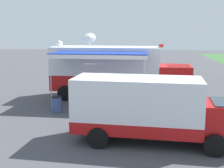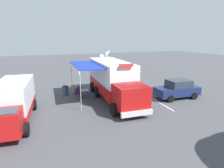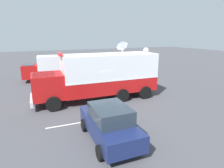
% 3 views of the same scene
% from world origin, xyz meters
% --- Properties ---
extents(ground_plane, '(100.00, 100.00, 0.00)m').
position_xyz_m(ground_plane, '(0.00, 0.00, 0.00)').
color(ground_plane, '#47474C').
extents(lot_stripe, '(0.31, 4.80, 0.01)m').
position_xyz_m(lot_stripe, '(-3.46, 2.87, 0.00)').
color(lot_stripe, silver).
rests_on(lot_stripe, ground).
extents(command_truck, '(5.09, 9.58, 4.53)m').
position_xyz_m(command_truck, '(0.06, 0.75, 1.94)').
color(command_truck, '#B71414').
rests_on(command_truck, ground).
extents(folding_table, '(0.83, 0.83, 0.73)m').
position_xyz_m(folding_table, '(2.41, -0.84, 0.67)').
color(folding_table, silver).
rests_on(folding_table, ground).
extents(water_bottle, '(0.07, 0.07, 0.22)m').
position_xyz_m(water_bottle, '(2.44, -0.67, 0.83)').
color(water_bottle, '#4C99D8').
rests_on(water_bottle, folding_table).
extents(folding_chair_at_table, '(0.50, 0.50, 0.87)m').
position_xyz_m(folding_chair_at_table, '(3.21, -0.84, 0.51)').
color(folding_chair_at_table, maroon).
rests_on(folding_chair_at_table, ground).
extents(folding_chair_beside_table, '(0.50, 0.50, 0.87)m').
position_xyz_m(folding_chair_beside_table, '(2.67, -1.69, 0.51)').
color(folding_chair_beside_table, maroon).
rests_on(folding_chair_beside_table, ground).
extents(seated_responder, '(0.67, 0.57, 1.25)m').
position_xyz_m(seated_responder, '(3.02, -0.83, 0.65)').
color(seated_responder, navy).
rests_on(seated_responder, ground).
extents(trash_bin, '(0.57, 0.57, 0.91)m').
position_xyz_m(trash_bin, '(4.00, -2.34, 0.46)').
color(trash_bin, '#384C7F').
rests_on(trash_bin, ground).
extents(support_truck, '(2.82, 6.96, 2.70)m').
position_xyz_m(support_truck, '(8.12, 2.77, 1.39)').
color(support_truck, white).
rests_on(support_truck, ground).
extents(car_behind_truck, '(4.25, 2.12, 1.76)m').
position_xyz_m(car_behind_truck, '(-5.80, 2.53, 0.88)').
color(car_behind_truck, navy).
rests_on(car_behind_truck, ground).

